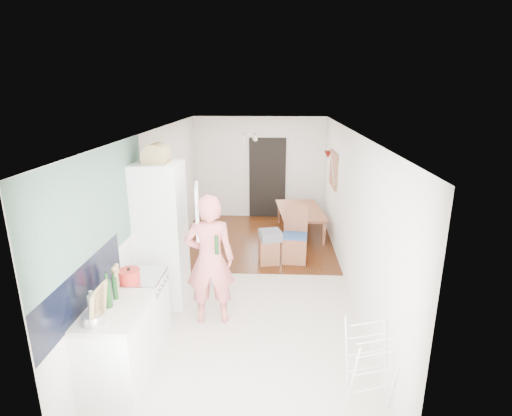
# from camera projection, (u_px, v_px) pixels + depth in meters

# --- Properties ---
(room_shell) EXTENTS (3.20, 7.00, 2.50)m
(room_shell) POSITION_uv_depth(u_px,v_px,m) (251.00, 209.00, 6.48)
(room_shell) COLOR white
(room_shell) RESTS_ON ground
(floor) EXTENTS (3.20, 7.00, 0.01)m
(floor) POSITION_uv_depth(u_px,v_px,m) (251.00, 279.00, 6.84)
(floor) COLOR beige
(floor) RESTS_ON ground
(wood_floor_overlay) EXTENTS (3.20, 3.30, 0.01)m
(wood_floor_overlay) POSITION_uv_depth(u_px,v_px,m) (256.00, 240.00, 8.61)
(wood_floor_overlay) COLOR #5A2812
(wood_floor_overlay) RESTS_ON room_shell
(sage_wall_panel) EXTENTS (0.02, 3.00, 1.30)m
(sage_wall_panel) POSITION_uv_depth(u_px,v_px,m) (99.00, 208.00, 4.47)
(sage_wall_panel) COLOR gray
(sage_wall_panel) RESTS_ON room_shell
(tile_splashback) EXTENTS (0.02, 1.90, 0.50)m
(tile_splashback) POSITION_uv_depth(u_px,v_px,m) (84.00, 288.00, 4.14)
(tile_splashback) COLOR black
(tile_splashback) RESTS_ON room_shell
(doorway_recess) EXTENTS (0.90, 0.04, 2.00)m
(doorway_recess) POSITION_uv_depth(u_px,v_px,m) (267.00, 178.00, 9.87)
(doorway_recess) COLOR black
(doorway_recess) RESTS_ON room_shell
(base_cabinet) EXTENTS (0.60, 0.90, 0.86)m
(base_cabinet) POSITION_uv_depth(u_px,v_px,m) (118.00, 348.00, 4.34)
(base_cabinet) COLOR white
(base_cabinet) RESTS_ON room_shell
(worktop) EXTENTS (0.62, 0.92, 0.06)m
(worktop) POSITION_uv_depth(u_px,v_px,m) (114.00, 311.00, 4.21)
(worktop) COLOR beige
(worktop) RESTS_ON room_shell
(range_cooker) EXTENTS (0.60, 0.60, 0.88)m
(range_cooker) POSITION_uv_depth(u_px,v_px,m) (140.00, 310.00, 5.05)
(range_cooker) COLOR white
(range_cooker) RESTS_ON room_shell
(cooker_top) EXTENTS (0.60, 0.60, 0.04)m
(cooker_top) POSITION_uv_depth(u_px,v_px,m) (137.00, 277.00, 4.92)
(cooker_top) COLOR silver
(cooker_top) RESTS_ON room_shell
(fridge_housing) EXTENTS (0.66, 0.66, 2.15)m
(fridge_housing) POSITION_uv_depth(u_px,v_px,m) (161.00, 235.00, 5.85)
(fridge_housing) COLOR white
(fridge_housing) RESTS_ON room_shell
(fridge_door) EXTENTS (0.14, 0.56, 0.70)m
(fridge_door) POSITION_uv_depth(u_px,v_px,m) (197.00, 211.00, 5.39)
(fridge_door) COLOR white
(fridge_door) RESTS_ON room_shell
(fridge_interior) EXTENTS (0.02, 0.52, 0.66)m
(fridge_interior) POSITION_uv_depth(u_px,v_px,m) (181.00, 204.00, 5.69)
(fridge_interior) COLOR white
(fridge_interior) RESTS_ON room_shell
(pinboard) EXTENTS (0.03, 0.90, 0.70)m
(pinboard) POSITION_uv_depth(u_px,v_px,m) (334.00, 169.00, 8.14)
(pinboard) COLOR tan
(pinboard) RESTS_ON room_shell
(pinboard_frame) EXTENTS (0.00, 0.94, 0.74)m
(pinboard_frame) POSITION_uv_depth(u_px,v_px,m) (333.00, 169.00, 8.14)
(pinboard_frame) COLOR #9E5D40
(pinboard_frame) RESTS_ON room_shell
(wall_sconce) EXTENTS (0.18, 0.18, 0.16)m
(wall_sconce) POSITION_uv_depth(u_px,v_px,m) (328.00, 155.00, 8.71)
(wall_sconce) COLOR maroon
(wall_sconce) RESTS_ON room_shell
(person) EXTENTS (0.84, 0.61, 2.16)m
(person) POSITION_uv_depth(u_px,v_px,m) (209.00, 249.00, 5.33)
(person) COLOR #E7746F
(person) RESTS_ON floor
(dining_table) EXTENTS (0.93, 1.48, 0.50)m
(dining_table) POSITION_uv_depth(u_px,v_px,m) (301.00, 224.00, 8.87)
(dining_table) COLOR #9E5D40
(dining_table) RESTS_ON floor
(dining_chair) EXTENTS (0.49, 0.49, 1.06)m
(dining_chair) POSITION_uv_depth(u_px,v_px,m) (295.00, 235.00, 7.40)
(dining_chair) COLOR #9E5D40
(dining_chair) RESTS_ON floor
(stool) EXTENTS (0.41, 0.41, 0.46)m
(stool) POSITION_uv_depth(u_px,v_px,m) (269.00, 252.00, 7.40)
(stool) COLOR #9E5D40
(stool) RESTS_ON floor
(grey_drape) EXTENTS (0.46, 0.46, 0.17)m
(grey_drape) POSITION_uv_depth(u_px,v_px,m) (270.00, 235.00, 7.32)
(grey_drape) COLOR slate
(grey_drape) RESTS_ON stool
(drying_rack) EXTENTS (0.52, 0.49, 0.84)m
(drying_rack) POSITION_uv_depth(u_px,v_px,m) (370.00, 365.00, 4.08)
(drying_rack) COLOR white
(drying_rack) RESTS_ON floor
(bread_bin) EXTENTS (0.44, 0.42, 0.19)m
(bread_bin) POSITION_uv_depth(u_px,v_px,m) (156.00, 156.00, 5.50)
(bread_bin) COLOR tan
(bread_bin) RESTS_ON fridge_housing
(red_casserole) EXTENTS (0.31, 0.31, 0.15)m
(red_casserole) POSITION_uv_depth(u_px,v_px,m) (129.00, 276.00, 4.75)
(red_casserole) COLOR red
(red_casserole) RESTS_ON cooker_top
(steel_pan) EXTENTS (0.22, 0.22, 0.11)m
(steel_pan) POSITION_uv_depth(u_px,v_px,m) (93.00, 319.00, 3.90)
(steel_pan) COLOR silver
(steel_pan) RESTS_ON worktop
(held_bottle) EXTENTS (0.05, 0.05, 0.25)m
(held_bottle) POSITION_uv_depth(u_px,v_px,m) (217.00, 245.00, 5.10)
(held_bottle) COLOR #163E18
(held_bottle) RESTS_ON person
(bottle_a) EXTENTS (0.08, 0.08, 0.31)m
(bottle_a) POSITION_uv_depth(u_px,v_px,m) (108.00, 294.00, 4.18)
(bottle_a) COLOR #163E18
(bottle_a) RESTS_ON worktop
(bottle_b) EXTENTS (0.06, 0.06, 0.25)m
(bottle_b) POSITION_uv_depth(u_px,v_px,m) (115.00, 289.00, 4.35)
(bottle_b) COLOR #163E18
(bottle_b) RESTS_ON worktop
(bottle_c) EXTENTS (0.10, 0.10, 0.22)m
(bottle_c) POSITION_uv_depth(u_px,v_px,m) (93.00, 305.00, 4.04)
(bottle_c) COLOR beige
(bottle_c) RESTS_ON worktop
(pepper_mill_front) EXTENTS (0.06, 0.06, 0.23)m
(pepper_mill_front) POSITION_uv_depth(u_px,v_px,m) (115.00, 281.00, 4.54)
(pepper_mill_front) COLOR tan
(pepper_mill_front) RESTS_ON worktop
(pepper_mill_back) EXTENTS (0.07, 0.07, 0.21)m
(pepper_mill_back) POSITION_uv_depth(u_px,v_px,m) (117.00, 276.00, 4.68)
(pepper_mill_back) COLOR tan
(pepper_mill_back) RESTS_ON worktop
(chopping_boards) EXTENTS (0.10, 0.27, 0.36)m
(chopping_boards) POSITION_uv_depth(u_px,v_px,m) (98.00, 303.00, 3.95)
(chopping_boards) COLOR tan
(chopping_boards) RESTS_ON worktop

